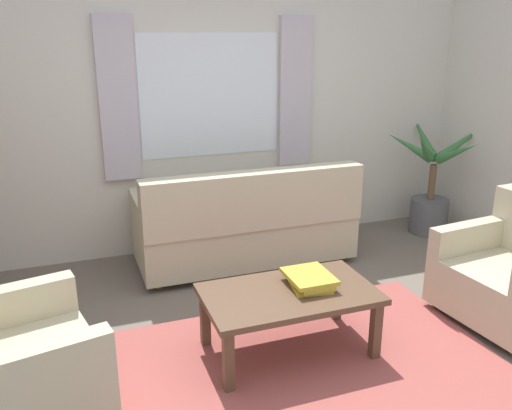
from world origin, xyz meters
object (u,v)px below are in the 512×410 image
potted_plant (431,190)px  book_stack_on_table (309,279)px  couch (246,225)px  armchair_left (4,370)px  coffee_table (289,299)px

potted_plant → book_stack_on_table: bearing=-144.2°
couch → armchair_left: bearing=40.2°
coffee_table → book_stack_on_table: bearing=11.7°
couch → book_stack_on_table: couch is taller
armchair_left → potted_plant: 4.27m
couch → potted_plant: (2.06, 0.12, 0.09)m
book_stack_on_table → armchair_left: bearing=-174.3°
couch → armchair_left: size_ratio=1.91×
couch → coffee_table: size_ratio=1.73×
couch → coffee_table: bearing=82.0°
book_stack_on_table → potted_plant: potted_plant is taller
armchair_left → book_stack_on_table: (1.82, 0.18, 0.13)m
armchair_left → book_stack_on_table: 1.83m
couch → potted_plant: size_ratio=1.58×
book_stack_on_table → potted_plant: 2.59m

